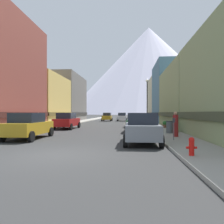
# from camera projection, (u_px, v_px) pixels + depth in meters

# --- Properties ---
(ground_plane) EXTENTS (400.00, 400.00, 0.00)m
(ground_plane) POSITION_uv_depth(u_px,v_px,m) (57.00, 155.00, 8.86)
(ground_plane) COLOR #2E2E2E
(sidewalk_left) EXTENTS (2.50, 100.00, 0.15)m
(sidewalk_left) POSITION_uv_depth(u_px,v_px,m) (85.00, 121.00, 44.25)
(sidewalk_left) COLOR gray
(sidewalk_left) RESTS_ON ground
(sidewalk_right) EXTENTS (2.50, 100.00, 0.15)m
(sidewalk_right) POSITION_uv_depth(u_px,v_px,m) (144.00, 121.00, 43.25)
(sidewalk_right) COLOR gray
(sidewalk_right) RESTS_ON ground
(storefront_left_2) EXTENTS (10.02, 10.87, 7.61)m
(storefront_left_2) POSITION_uv_depth(u_px,v_px,m) (32.00, 101.00, 33.34)
(storefront_left_2) COLOR #D8B259
(storefront_left_2) RESTS_ON ground
(storefront_left_3) EXTENTS (6.77, 13.92, 9.85)m
(storefront_left_3) POSITION_uv_depth(u_px,v_px,m) (66.00, 99.00, 45.89)
(storefront_left_3) COLOR #66605B
(storefront_left_3) RESTS_ON ground
(storefront_right_1) EXTENTS (6.71, 12.05, 7.10)m
(storefront_right_1) POSITION_uv_depth(u_px,v_px,m) (195.00, 99.00, 24.44)
(storefront_right_1) COLOR #8C9966
(storefront_right_1) RESTS_ON ground
(storefront_right_2) EXTENTS (9.63, 9.67, 10.07)m
(storefront_right_2) POSITION_uv_depth(u_px,v_px,m) (183.00, 94.00, 35.31)
(storefront_right_2) COLOR slate
(storefront_right_2) RESTS_ON ground
(storefront_right_3) EXTENTS (7.46, 9.66, 9.02)m
(storefront_right_3) POSITION_uv_depth(u_px,v_px,m) (166.00, 101.00, 45.22)
(storefront_right_3) COLOR beige
(storefront_right_3) RESTS_ON ground
(car_left_0) EXTENTS (2.09, 4.41, 1.78)m
(car_left_0) POSITION_uv_depth(u_px,v_px,m) (29.00, 126.00, 14.38)
(car_left_0) COLOR #B28419
(car_left_0) RESTS_ON ground
(car_left_1) EXTENTS (2.11, 4.42, 1.78)m
(car_left_1) POSITION_uv_depth(u_px,v_px,m) (67.00, 121.00, 23.27)
(car_left_1) COLOR #9E1111
(car_left_1) RESTS_ON ground
(car_right_0) EXTENTS (2.09, 4.42, 1.78)m
(car_right_0) POSITION_uv_depth(u_px,v_px,m) (142.00, 128.00, 12.33)
(car_right_0) COLOR slate
(car_right_0) RESTS_ON ground
(car_right_1) EXTENTS (2.21, 4.47, 1.78)m
(car_right_1) POSITION_uv_depth(u_px,v_px,m) (137.00, 122.00, 19.75)
(car_right_1) COLOR #265933
(car_right_1) RESTS_ON ground
(car_right_2) EXTENTS (2.15, 4.44, 1.78)m
(car_right_2) POSITION_uv_depth(u_px,v_px,m) (135.00, 120.00, 25.95)
(car_right_2) COLOR black
(car_right_2) RESTS_ON ground
(car_driving_0) EXTENTS (2.06, 4.40, 1.78)m
(car_driving_0) POSITION_uv_depth(u_px,v_px,m) (107.00, 117.00, 45.12)
(car_driving_0) COLOR #B28419
(car_driving_0) RESTS_ON ground
(car_driving_1) EXTENTS (2.06, 4.40, 1.78)m
(car_driving_1) POSITION_uv_depth(u_px,v_px,m) (122.00, 117.00, 45.33)
(car_driving_1) COLOR silver
(car_driving_1) RESTS_ON ground
(fire_hydrant_near) EXTENTS (0.40, 0.22, 0.70)m
(fire_hydrant_near) POSITION_uv_depth(u_px,v_px,m) (192.00, 146.00, 8.07)
(fire_hydrant_near) COLOR red
(fire_hydrant_near) RESTS_ON sidewalk_right
(parking_meter_near) EXTENTS (0.14, 0.10, 1.33)m
(parking_meter_near) POSITION_uv_depth(u_px,v_px,m) (174.00, 126.00, 12.66)
(parking_meter_near) COLOR #595960
(parking_meter_near) RESTS_ON sidewalk_right
(trash_bin_right) EXTENTS (0.59, 0.59, 0.98)m
(trash_bin_right) POSITION_uv_depth(u_px,v_px,m) (170.00, 127.00, 16.93)
(trash_bin_right) COLOR #4C5156
(trash_bin_right) RESTS_ON sidewalk_right
(potted_plant_0) EXTENTS (0.55, 0.55, 0.74)m
(potted_plant_0) POSITION_uv_depth(u_px,v_px,m) (165.00, 125.00, 23.07)
(potted_plant_0) COLOR brown
(potted_plant_0) RESTS_ON sidewalk_right
(potted_plant_1) EXTENTS (0.47, 0.47, 0.84)m
(potted_plant_1) POSITION_uv_depth(u_px,v_px,m) (175.00, 127.00, 17.96)
(potted_plant_1) COLOR #4C4C51
(potted_plant_1) RESTS_ON sidewalk_right
(pedestrian_0) EXTENTS (0.36, 0.36, 1.73)m
(pedestrian_0) POSITION_uv_depth(u_px,v_px,m) (176.00, 125.00, 14.40)
(pedestrian_0) COLOR maroon
(pedestrian_0) RESTS_ON sidewalk_right
(pedestrian_1) EXTENTS (0.36, 0.36, 1.64)m
(pedestrian_1) POSITION_uv_depth(u_px,v_px,m) (38.00, 121.00, 21.58)
(pedestrian_1) COLOR maroon
(pedestrian_1) RESTS_ON sidewalk_left
(pedestrian_2) EXTENTS (0.36, 0.36, 1.53)m
(pedestrian_2) POSITION_uv_depth(u_px,v_px,m) (155.00, 120.00, 26.07)
(pedestrian_2) COLOR #333338
(pedestrian_2) RESTS_ON sidewalk_right
(streetlamp_right) EXTENTS (0.36, 0.36, 5.86)m
(streetlamp_right) POSITION_uv_depth(u_px,v_px,m) (147.00, 95.00, 26.40)
(streetlamp_right) COLOR black
(streetlamp_right) RESTS_ON sidewalk_right
(mountain_backdrop) EXTENTS (206.12, 206.12, 109.92)m
(mountain_backdrop) POSITION_uv_depth(u_px,v_px,m) (149.00, 71.00, 265.94)
(mountain_backdrop) COLOR silver
(mountain_backdrop) RESTS_ON ground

